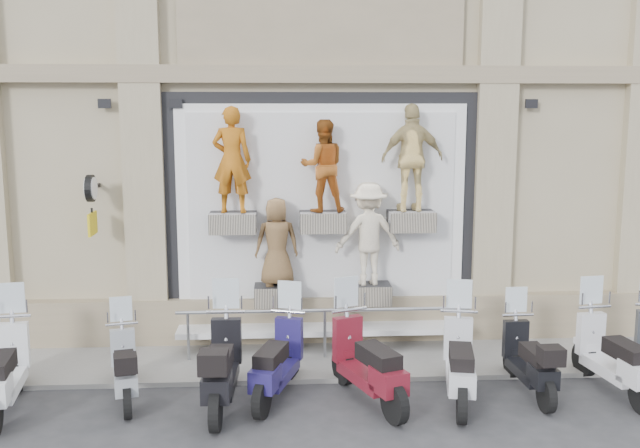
# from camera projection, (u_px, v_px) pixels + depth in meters

# --- Properties ---
(ground) EXTENTS (90.00, 90.00, 0.00)m
(ground) POSITION_uv_depth(u_px,v_px,m) (334.00, 410.00, 10.20)
(ground) COLOR #303033
(ground) RESTS_ON ground
(sidewalk) EXTENTS (16.00, 2.20, 0.08)m
(sidewalk) POSITION_uv_depth(u_px,v_px,m) (324.00, 357.00, 12.26)
(sidewalk) COLOR gray
(sidewalk) RESTS_ON ground
(building) EXTENTS (14.00, 8.60, 12.00)m
(building) POSITION_uv_depth(u_px,v_px,m) (310.00, 31.00, 16.11)
(building) COLOR tan
(building) RESTS_ON ground
(shop_vitrine) EXTENTS (5.60, 0.83, 4.30)m
(shop_vitrine) POSITION_uv_depth(u_px,v_px,m) (330.00, 214.00, 12.51)
(shop_vitrine) COLOR black
(shop_vitrine) RESTS_ON ground
(guard_rail) EXTENTS (5.06, 0.10, 0.93)m
(guard_rail) POSITION_uv_depth(u_px,v_px,m) (325.00, 335.00, 12.09)
(guard_rail) COLOR #9EA0A5
(guard_rail) RESTS_ON ground
(clock_sign_bracket) EXTENTS (0.10, 0.80, 1.02)m
(clock_sign_bracket) POSITION_uv_depth(u_px,v_px,m) (91.00, 197.00, 11.94)
(clock_sign_bracket) COLOR black
(clock_sign_bracket) RESTS_ON ground
(scooter_b) EXTENTS (0.92, 2.18, 1.72)m
(scooter_b) POSITION_uv_depth(u_px,v_px,m) (3.00, 354.00, 10.03)
(scooter_b) COLOR silver
(scooter_b) RESTS_ON ground
(scooter_c) EXTENTS (0.92, 1.84, 1.43)m
(scooter_c) POSITION_uv_depth(u_px,v_px,m) (124.00, 354.00, 10.43)
(scooter_c) COLOR gray
(scooter_c) RESTS_ON ground
(scooter_d) EXTENTS (0.71, 2.17, 1.75)m
(scooter_d) POSITION_uv_depth(u_px,v_px,m) (221.00, 349.00, 10.17)
(scooter_d) COLOR black
(scooter_d) RESTS_ON ground
(scooter_e) EXTENTS (1.17, 2.10, 1.64)m
(scooter_e) POSITION_uv_depth(u_px,v_px,m) (277.00, 345.00, 10.50)
(scooter_e) COLOR #1D1751
(scooter_e) RESTS_ON ground
(scooter_f) EXTENTS (1.36, 2.23, 1.74)m
(scooter_f) POSITION_uv_depth(u_px,v_px,m) (368.00, 346.00, 10.33)
(scooter_f) COLOR maroon
(scooter_f) RESTS_ON ground
(scooter_g) EXTENTS (1.01, 2.15, 1.68)m
(scooter_g) POSITION_uv_depth(u_px,v_px,m) (460.00, 347.00, 10.39)
(scooter_g) COLOR #B5B7BC
(scooter_g) RESTS_ON ground
(scooter_h) EXTENTS (0.62, 1.88, 1.51)m
(scooter_h) POSITION_uv_depth(u_px,v_px,m) (530.00, 346.00, 10.68)
(scooter_h) COLOR black
(scooter_h) RESTS_ON ground
(scooter_i) EXTENTS (0.88, 2.12, 1.67)m
(scooter_i) POSITION_uv_depth(u_px,v_px,m) (614.00, 341.00, 10.67)
(scooter_i) COLOR silver
(scooter_i) RESTS_ON ground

